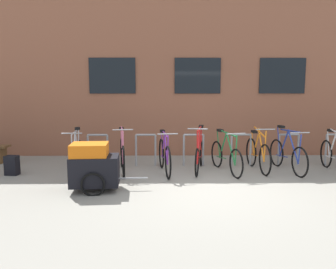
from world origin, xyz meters
TOP-DOWN VIEW (x-y plane):
  - ground_plane at (0.00, 0.00)m, footprint 42.00×42.00m
  - storefront_building at (0.00, 5.72)m, footprint 28.00×5.09m
  - bike_rack at (0.39, 1.90)m, footprint 6.54×0.05m
  - bicycle_silver at (-3.01, 1.34)m, footprint 0.44×1.70m
  - bicycle_blue at (1.96, 1.34)m, footprint 0.44×1.78m
  - bicycle_white at (3.03, 1.24)m, footprint 0.44×1.68m
  - bicycle_purple at (-0.94, 1.22)m, footprint 0.44×1.77m
  - bicycle_pink at (-1.93, 1.31)m, footprint 0.46×1.80m
  - bicycle_red at (-0.12, 1.41)m, footprint 0.51×1.70m
  - bicycle_orange at (1.28, 1.43)m, footprint 0.44×1.68m
  - bicycle_green at (0.49, 1.27)m, footprint 0.56×1.72m
  - bike_trailer at (-2.29, -0.14)m, footprint 1.47×0.73m
  - backpack at (-4.38, 1.04)m, footprint 0.31×0.24m

SIDE VIEW (x-z plane):
  - ground_plane at x=0.00m, z-range 0.00..0.00m
  - backpack at x=-4.38m, z-range 0.00..0.44m
  - bicycle_green at x=0.49m, z-range -0.13..0.87m
  - bicycle_red at x=-0.12m, z-range -0.17..0.92m
  - bicycle_silver at x=-3.01m, z-range -0.13..0.89m
  - bicycle_white at x=3.03m, z-range -0.13..0.89m
  - bicycle_blue at x=1.96m, z-range -0.15..0.92m
  - bicycle_orange at x=1.28m, z-range -0.14..0.92m
  - bicycle_purple at x=-0.94m, z-range -0.11..0.89m
  - bicycle_pink at x=-1.93m, z-range -0.14..0.94m
  - bike_trailer at x=-2.29m, z-range 0.01..0.94m
  - bike_rack at x=0.39m, z-range 0.08..0.90m
  - storefront_building at x=0.00m, z-range 0.00..4.88m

